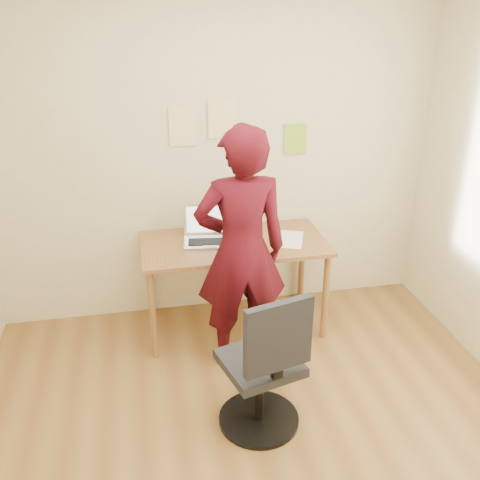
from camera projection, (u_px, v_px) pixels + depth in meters
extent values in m
cube|color=brown|center=(264.00, 457.00, 3.12)|extent=(3.50, 3.50, 0.04)
cube|color=beige|center=(214.00, 151.00, 4.14)|extent=(3.50, 0.04, 2.70)
cube|color=brown|center=(234.00, 244.00, 4.06)|extent=(1.40, 0.70, 0.03)
cylinder|color=brown|center=(153.00, 315.00, 3.83)|extent=(0.05, 0.05, 0.71)
cylinder|color=brown|center=(325.00, 297.00, 4.06)|extent=(0.05, 0.05, 0.71)
cylinder|color=brown|center=(149.00, 276.00, 4.36)|extent=(0.05, 0.05, 0.71)
cylinder|color=brown|center=(302.00, 262.00, 4.59)|extent=(0.05, 0.05, 0.71)
cube|color=#B3B3BA|center=(207.00, 242.00, 4.03)|extent=(0.38, 0.29, 0.02)
cube|color=black|center=(207.00, 241.00, 4.02)|extent=(0.30, 0.17, 0.00)
cube|color=#B3B3BA|center=(207.00, 219.00, 4.11)|extent=(0.36, 0.12, 0.24)
cube|color=white|center=(207.00, 219.00, 4.11)|extent=(0.31, 0.09, 0.19)
cube|color=white|center=(287.00, 239.00, 4.10)|extent=(0.33, 0.39, 0.00)
cube|color=black|center=(261.00, 249.00, 3.92)|extent=(0.06, 0.12, 0.01)
cube|color=#3F4C59|center=(261.00, 249.00, 3.92)|extent=(0.06, 0.10, 0.00)
cube|color=#EDC98E|center=(183.00, 126.00, 3.98)|extent=(0.21, 0.00, 0.30)
cube|color=#EDC98E|center=(222.00, 118.00, 4.01)|extent=(0.21, 0.00, 0.30)
cube|color=#83B829|center=(296.00, 139.00, 4.19)|extent=(0.18, 0.00, 0.24)
cube|color=black|center=(260.00, 363.00, 3.18)|extent=(0.52, 0.52, 0.06)
cube|color=black|center=(279.00, 337.00, 2.89)|extent=(0.41, 0.15, 0.43)
cube|color=black|center=(277.00, 369.00, 2.98)|extent=(0.07, 0.05, 0.12)
cylinder|color=black|center=(259.00, 394.00, 3.28)|extent=(0.06, 0.06, 0.43)
cylinder|color=black|center=(259.00, 419.00, 3.36)|extent=(0.50, 0.50, 0.03)
imported|color=#3D0810|center=(241.00, 251.00, 3.60)|extent=(0.64, 0.42, 1.74)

